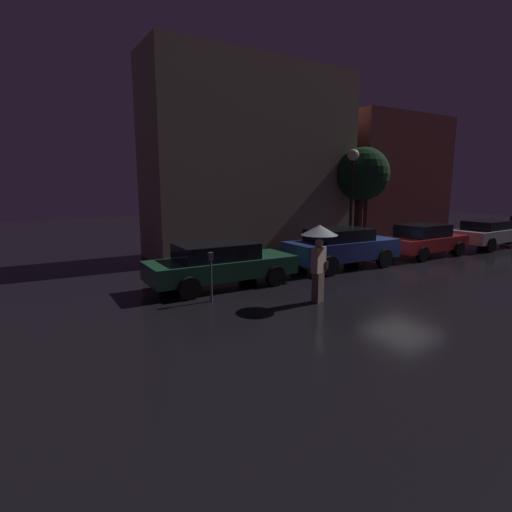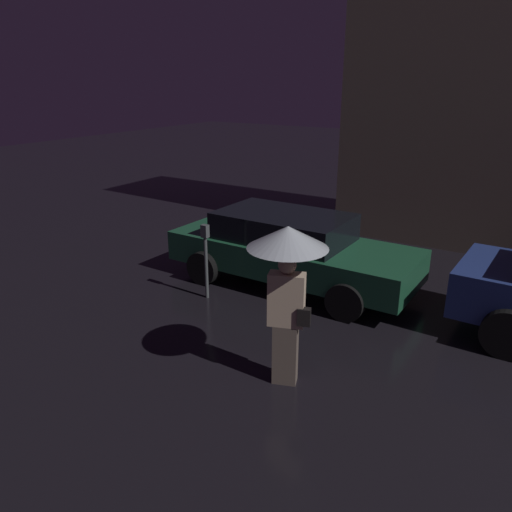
{
  "view_description": "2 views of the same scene",
  "coord_description": "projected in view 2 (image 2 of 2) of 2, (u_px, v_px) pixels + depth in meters",
  "views": [
    {
      "loc": [
        -12.23,
        -9.39,
        3.14
      ],
      "look_at": [
        -6.53,
        -0.11,
        1.16
      ],
      "focal_mm": 28.0,
      "sensor_mm": 36.0,
      "label": 1
    },
    {
      "loc": [
        -2.8,
        -6.31,
        3.7
      ],
      "look_at": [
        -6.58,
        -0.23,
        1.12
      ],
      "focal_mm": 35.0,
      "sensor_mm": 36.0,
      "label": 2
    }
  ],
  "objects": [
    {
      "name": "pedestrian_with_umbrella",
      "position": [
        287.0,
        266.0,
        5.9
      ],
      "size": [
        0.97,
        0.97,
        2.08
      ],
      "rotation": [
        0.0,
        0.0,
        0.33
      ],
      "color": "#66564C",
      "rests_on": "ground"
    },
    {
      "name": "parking_meter",
      "position": [
        206.0,
        254.0,
        8.59
      ],
      "size": [
        0.12,
        0.1,
        1.34
      ],
      "color": "#4C5154",
      "rests_on": "ground"
    },
    {
      "name": "parked_car_green",
      "position": [
        290.0,
        248.0,
        9.21
      ],
      "size": [
        4.62,
        1.91,
        1.36
      ],
      "rotation": [
        0.0,
        0.0,
        -0.02
      ],
      "color": "#1E5638",
      "rests_on": "ground"
    }
  ]
}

